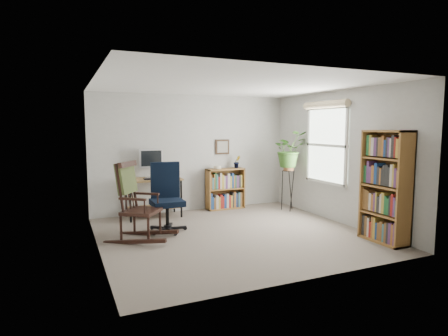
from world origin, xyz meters
name	(u,v)px	position (x,y,z in m)	size (l,w,h in m)	color
floor	(234,234)	(0.00, 0.00, 0.00)	(4.20, 4.00, 0.00)	gray
ceiling	(234,85)	(0.00, 0.00, 2.40)	(4.20, 4.00, 0.00)	white
wall_back	(193,153)	(0.00, 2.00, 1.20)	(4.20, 0.00, 2.40)	#B7B7B3
wall_front	(310,176)	(0.00, -2.00, 1.20)	(4.20, 0.00, 2.40)	#B7B7B3
wall_left	(96,167)	(-2.10, 0.00, 1.20)	(0.00, 4.00, 2.40)	#B7B7B3
wall_right	(338,157)	(2.10, 0.00, 1.20)	(0.00, 4.00, 2.40)	#B7B7B3
window	(326,145)	(2.06, 0.30, 1.40)	(0.12, 1.20, 1.50)	silver
desk	(154,198)	(-0.93, 1.70, 0.38)	(1.05, 0.58, 0.76)	olive
monitor	(151,163)	(-0.93, 1.84, 1.04)	(0.46, 0.16, 0.56)	silver
keyboard	(155,179)	(-0.93, 1.58, 0.77)	(0.40, 0.15, 0.03)	black
office_chair	(167,197)	(-0.95, 0.60, 0.59)	(0.64, 0.64, 1.17)	black
rocking_chair	(141,200)	(-1.44, 0.30, 0.62)	(0.64, 1.07, 1.24)	black
low_bookshelf	(225,189)	(0.65, 1.82, 0.43)	(0.82, 0.27, 0.87)	olive
tall_bookshelf	(385,187)	(1.92, -1.28, 0.85)	(0.32, 0.74, 1.70)	olive
plant_stand	(288,187)	(1.80, 1.16, 0.49)	(0.27, 0.27, 0.99)	black
spider_plant	(289,132)	(1.80, 1.16, 1.65)	(1.69, 1.88, 1.46)	#376724
potted_plant_small	(237,165)	(0.93, 1.83, 0.92)	(0.13, 0.24, 0.11)	#376724
framed_picture	(222,147)	(0.65, 1.97, 1.32)	(0.32, 0.04, 0.32)	black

